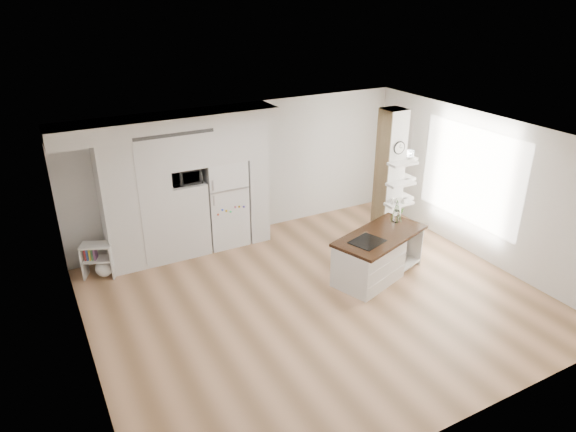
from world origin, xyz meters
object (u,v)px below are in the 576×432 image
at_px(refrigerator, 224,202).
at_px(kitchen_island, 373,257).
at_px(bookshelf, 100,262).
at_px(floor_plant_a, 398,217).

height_order(refrigerator, kitchen_island, refrigerator).
bearing_deg(bookshelf, refrigerator, 28.38).
bearing_deg(floor_plant_a, kitchen_island, -140.45).
bearing_deg(refrigerator, bookshelf, -175.50).
relative_size(refrigerator, bookshelf, 2.75).
height_order(refrigerator, bookshelf, refrigerator).
relative_size(kitchen_island, bookshelf, 3.09).
height_order(kitchen_island, floor_plant_a, kitchen_island).
bearing_deg(kitchen_island, bookshelf, 131.98).
bearing_deg(kitchen_island, floor_plant_a, 20.83).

